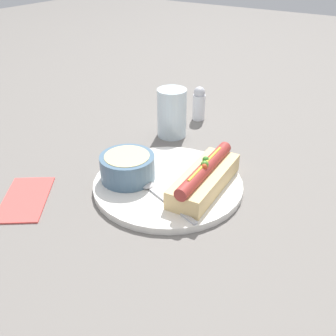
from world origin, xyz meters
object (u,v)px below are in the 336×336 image
at_px(spoon, 152,189).
at_px(salt_shaker, 199,103).
at_px(soup_bowl, 127,166).
at_px(drinking_glass, 172,113).
at_px(hot_dog, 204,178).

bearing_deg(spoon, salt_shaker, -54.41).
xyz_separation_m(soup_bowl, drinking_glass, (0.22, 0.05, 0.02)).
distance_m(spoon, salt_shaker, 0.36).
height_order(soup_bowl, drinking_glass, drinking_glass).
xyz_separation_m(hot_dog, soup_bowl, (-0.05, 0.13, 0.00)).
relative_size(soup_bowl, spoon, 0.63).
relative_size(hot_dog, salt_shaker, 2.21).
height_order(spoon, salt_shaker, salt_shaker).
distance_m(hot_dog, salt_shaker, 0.33).
bearing_deg(salt_shaker, soup_bowl, -173.12).
xyz_separation_m(soup_bowl, spoon, (-0.01, -0.06, -0.02)).
xyz_separation_m(hot_dog, salt_shaker, (0.28, 0.17, 0.01)).
distance_m(hot_dog, spoon, 0.09).
xyz_separation_m(spoon, salt_shaker, (0.34, 0.10, 0.03)).
height_order(hot_dog, salt_shaker, salt_shaker).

